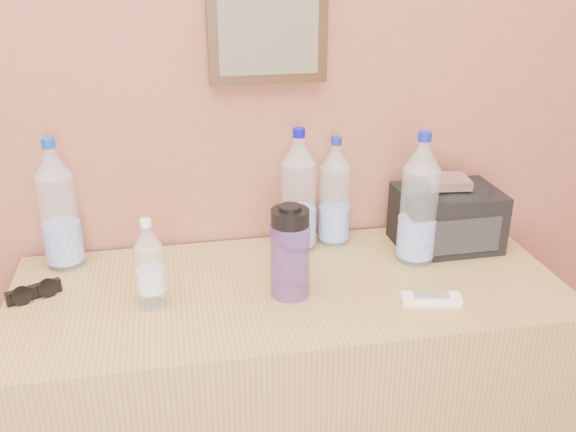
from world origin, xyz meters
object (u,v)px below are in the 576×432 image
object	(u,v)px
dresser	(289,420)
pet_large_c	(335,197)
pet_large_b	(298,197)
sunglasses	(34,292)
foil_packet	(447,181)
pet_small	(150,268)
pet_large_d	(419,206)
nalgene_bottle	(290,252)
toiletry_bag	(447,214)
pet_large_a	(59,211)
ac_remote	(431,299)

from	to	relation	value
dresser	pet_large_c	bearing A→B (deg)	52.21
pet_large_b	sunglasses	xyz separation A→B (m)	(-0.67, -0.15, -0.13)
foil_packet	pet_large_b	bearing A→B (deg)	167.90
pet_large_b	foil_packet	world-z (taller)	pet_large_b
pet_small	dresser	bearing A→B (deg)	5.33
pet_large_b	pet_large_d	bearing A→B (deg)	-24.78
nalgene_bottle	sunglasses	distance (m)	0.61
nalgene_bottle	foil_packet	world-z (taller)	nalgene_bottle
pet_small	toiletry_bag	world-z (taller)	pet_small
pet_large_a	pet_large_b	xyz separation A→B (m)	(0.61, -0.01, -0.00)
pet_large_a	foil_packet	bearing A→B (deg)	-5.45
dresser	nalgene_bottle	world-z (taller)	nalgene_bottle
pet_large_b	pet_large_a	bearing A→B (deg)	178.76
pet_large_c	pet_large_a	bearing A→B (deg)	-179.72
pet_large_a	pet_large_c	xyz separation A→B (m)	(0.72, 0.00, -0.02)
pet_large_b	ac_remote	distance (m)	0.45
pet_large_a	pet_small	xyz separation A→B (m)	(0.22, -0.25, -0.06)
pet_small	ac_remote	bearing A→B (deg)	-10.10
toiletry_bag	dresser	bearing A→B (deg)	-163.99
sunglasses	foil_packet	world-z (taller)	foil_packet
pet_large_a	foil_packet	distance (m)	1.00
pet_large_d	foil_packet	xyz separation A→B (m)	(0.09, 0.05, 0.04)
ac_remote	toiletry_bag	distance (m)	0.33
pet_small	sunglasses	bearing A→B (deg)	163.29
pet_large_d	ac_remote	bearing A→B (deg)	-101.00
pet_large_b	toiletry_bag	xyz separation A→B (m)	(0.40, -0.06, -0.06)
ac_remote	foil_packet	bearing A→B (deg)	73.38
pet_small	pet_large_c	bearing A→B (deg)	26.73
pet_small	ac_remote	world-z (taller)	pet_small
ac_remote	nalgene_bottle	bearing A→B (deg)	172.53
pet_large_d	foil_packet	distance (m)	0.11
pet_large_a	ac_remote	size ratio (longest dim) A/B	2.48
pet_large_c	foil_packet	bearing A→B (deg)	-19.64
pet_large_b	pet_large_c	bearing A→B (deg)	9.14
pet_large_b	ac_remote	bearing A→B (deg)	-54.78
ac_remote	foil_packet	distance (m)	0.35
pet_large_c	nalgene_bottle	distance (m)	0.32
pet_large_a	pet_large_c	world-z (taller)	pet_large_a
pet_large_c	foil_packet	world-z (taller)	pet_large_c
dresser	nalgene_bottle	distance (m)	0.53
pet_small	ac_remote	size ratio (longest dim) A/B	1.57
pet_large_a	pet_large_c	distance (m)	0.72
dresser	nalgene_bottle	size ratio (longest dim) A/B	5.89
sunglasses	toiletry_bag	size ratio (longest dim) A/B	0.47
dresser	pet_large_b	world-z (taller)	pet_large_b
pet_large_b	dresser	bearing A→B (deg)	-107.96
sunglasses	ac_remote	size ratio (longest dim) A/B	0.93
pet_large_d	toiletry_bag	bearing A→B (deg)	31.34
dresser	foil_packet	size ratio (longest dim) A/B	11.99
pet_small	toiletry_bag	xyz separation A→B (m)	(0.79, 0.17, -0.00)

